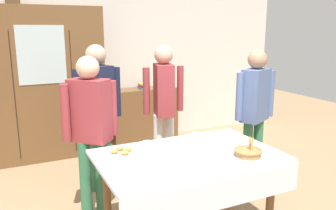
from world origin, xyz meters
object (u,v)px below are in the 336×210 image
Objects in this scene: spoon_back_edge at (187,171)px; tea_cup_mid_left at (186,150)px; bread_basket at (248,152)px; dining_table at (190,168)px; bookshelf_low at (144,115)px; person_beside_shelf at (255,105)px; tea_cup_front_edge at (162,167)px; person_behind_table_left at (164,100)px; book_stack at (144,86)px; spoon_mid_right at (224,154)px; wall_cabinet at (42,84)px; tea_cup_far_right at (195,137)px; person_behind_table_right at (90,123)px; tea_cup_near_left at (239,139)px; tea_cup_far_left at (147,145)px; pastry_plate at (122,152)px; person_by_cabinet at (98,104)px.

tea_cup_mid_left is at bearing 62.00° from spoon_back_edge.
dining_table is at bearing 153.42° from bread_basket.
person_beside_shelf is (0.55, -2.03, 0.53)m from bookshelf_low.
person_behind_table_left reaches higher than tea_cup_front_edge.
book_stack is 1.93× the size of spoon_mid_right.
wall_cabinet reaches higher than person_behind_table_left.
person_behind_table_right reaches higher than tea_cup_far_right.
tea_cup_near_left is at bearing -24.77° from person_behind_table_right.
spoon_back_edge is at bearing -105.37° from book_stack.
tea_cup_far_right and tea_cup_far_left have the same top height.
tea_cup_front_edge is (-0.94, -0.31, 0.00)m from tea_cup_near_left.
bookshelf_low reaches higher than spoon_back_edge.
spoon_mid_right is at bearing 21.04° from spoon_back_edge.
tea_cup_far_left is 0.58m from person_behind_table_right.
pastry_plate is 0.17× the size of person_behind_table_left.
tea_cup_front_edge is 1.58m from person_behind_table_left.
spoon_mid_right and spoon_back_edge have the same top height.
person_beside_shelf reaches higher than tea_cup_far_left.
dining_table is 0.46m from tea_cup_far_right.
bread_basket is 0.86× the size of pastry_plate.
pastry_plate is at bearing 152.19° from bread_basket.
bookshelf_low is at bearing 69.23° from tea_cup_far_left.
spoon_back_edge is (-0.80, -2.92, 0.33)m from bookshelf_low.
person_by_cabinet reaches higher than person_behind_table_right.
bread_basket reaches higher than tea_cup_near_left.
person_behind_table_right is at bearing -123.78° from bookshelf_low.
tea_cup_far_right is (-0.37, -2.28, -0.12)m from book_stack.
tea_cup_front_edge is 0.08× the size of person_beside_shelf.
bookshelf_low reaches higher than tea_cup_mid_left.
tea_cup_mid_left is at bearing -105.49° from person_behind_table_left.
tea_cup_far_right is 1.00m from person_behind_table_right.
book_stack is at bearing 80.76° from tea_cup_far_right.
tea_cup_mid_left is at bearing 35.79° from tea_cup_front_edge.
tea_cup_far_left is (-0.50, -0.03, 0.00)m from tea_cup_far_right.
tea_cup_front_edge reaches higher than dining_table.
spoon_back_edge is at bearing -174.61° from bread_basket.
tea_cup_far_left is 0.08× the size of person_behind_table_right.
bookshelf_low is 4.65× the size of book_stack.
pastry_plate is at bearing -80.43° from wall_cabinet.
person_by_cabinet reaches higher than tea_cup_mid_left.
person_by_cabinet is at bearing 110.18° from dining_table.
spoon_mid_right is 0.07× the size of person_beside_shelf.
tea_cup_far_left is 0.88m from bread_basket.
spoon_back_edge is (-0.80, -2.92, -0.14)m from book_stack.
tea_cup_front_edge is (-0.35, -0.19, 0.14)m from dining_table.
person_beside_shelf is (0.55, -2.03, 0.05)m from book_stack.
person_behind_table_right is (-0.42, 0.38, 0.16)m from tea_cup_far_left.
tea_cup_far_right is 0.76m from pastry_plate.
tea_cup_front_edge is at bearing -108.90° from book_stack.
person_by_cabinet is at bearing -71.78° from wall_cabinet.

